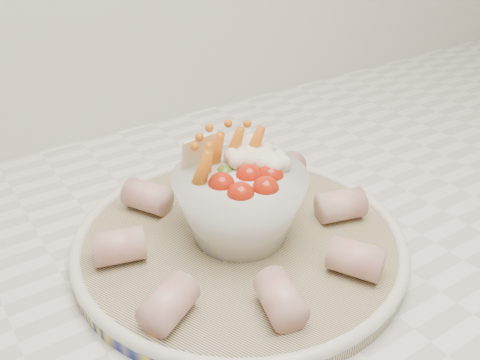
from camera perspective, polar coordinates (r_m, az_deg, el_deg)
serving_platter at (r=0.55m, az=-0.05°, el=-6.47°), size 0.44×0.44×0.02m
veggie_bowl at (r=0.53m, az=0.05°, el=-1.99°), size 0.13×0.13×0.11m
cured_meat_rolls at (r=0.53m, az=-0.16°, el=-4.71°), size 0.28×0.28×0.03m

